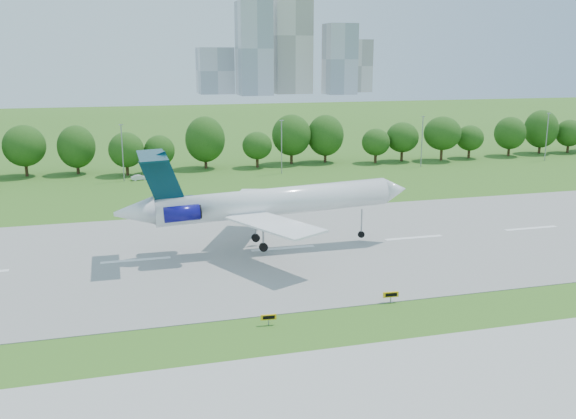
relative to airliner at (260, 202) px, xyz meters
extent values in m
plane|color=#305E18|center=(3.23, -25.00, -6.91)|extent=(600.00, 600.00, 0.00)
cube|color=gray|center=(3.23, 0.00, -6.87)|extent=(400.00, 45.00, 0.08)
cube|color=#ADADA8|center=(3.23, -43.00, -6.87)|extent=(400.00, 23.00, 0.08)
cylinder|color=#382314|center=(-16.77, 67.00, -5.11)|extent=(0.70, 0.70, 3.60)
sphere|color=#12370D|center=(-16.77, 67.00, -0.71)|extent=(8.40, 8.40, 8.40)
cylinder|color=#382314|center=(23.23, 67.00, -5.11)|extent=(0.70, 0.70, 3.60)
sphere|color=#12370D|center=(23.23, 67.00, -0.71)|extent=(8.40, 8.40, 8.40)
cylinder|color=#382314|center=(63.23, 67.00, -5.11)|extent=(0.70, 0.70, 3.60)
sphere|color=#12370D|center=(63.23, 67.00, -0.71)|extent=(8.40, 8.40, 8.40)
cylinder|color=#382314|center=(103.23, 67.00, -5.11)|extent=(0.70, 0.70, 3.60)
sphere|color=#12370D|center=(103.23, 67.00, -0.71)|extent=(8.40, 8.40, 8.40)
cylinder|color=gray|center=(-16.77, 57.00, -0.91)|extent=(0.24, 0.24, 12.00)
cube|color=gray|center=(-16.77, 57.00, 5.19)|extent=(0.90, 0.25, 0.18)
cylinder|color=gray|center=(18.23, 57.00, -0.91)|extent=(0.24, 0.24, 12.00)
cube|color=gray|center=(18.23, 57.00, 5.19)|extent=(0.90, 0.25, 0.18)
cylinder|color=gray|center=(53.23, 57.00, -0.91)|extent=(0.24, 0.24, 12.00)
cube|color=gray|center=(53.23, 57.00, 5.19)|extent=(0.90, 0.25, 0.18)
cylinder|color=gray|center=(88.23, 57.00, -0.91)|extent=(0.24, 0.24, 12.00)
cube|color=gray|center=(88.23, 57.00, 5.19)|extent=(0.90, 0.25, 0.18)
cube|color=#B2B2B7|center=(78.23, 355.00, 24.09)|extent=(22.00, 22.00, 62.00)
cube|color=beige|center=(108.23, 370.00, 33.09)|extent=(26.00, 26.00, 80.00)
cube|color=#B2B2B7|center=(138.23, 350.00, 17.09)|extent=(20.00, 20.00, 48.00)
cube|color=beige|center=(161.23, 375.00, 12.09)|extent=(18.00, 18.00, 38.00)
cube|color=#B2B2B7|center=(55.23, 380.00, 9.09)|extent=(24.00, 24.00, 32.00)
cylinder|color=white|center=(2.03, 0.00, -0.08)|extent=(32.30, 3.81, 4.94)
cone|color=white|center=(19.83, 0.04, 0.58)|extent=(3.58, 3.76, 3.88)
cone|color=white|center=(-16.63, -0.03, -0.35)|extent=(5.29, 3.76, 3.94)
cube|color=white|center=(0.12, -7.51, -1.23)|extent=(10.78, 14.90, 0.47)
cube|color=white|center=(0.09, 7.51, -1.23)|extent=(10.74, 14.91, 0.47)
cube|color=#052C39|center=(-12.98, -0.02, 3.81)|extent=(5.64, 0.55, 7.30)
cube|color=#052C39|center=(-14.06, -0.03, 6.88)|extent=(3.46, 10.19, 0.36)
cylinder|color=#0E0B6A|center=(-10.83, -2.81, -0.24)|extent=(4.58, 2.05, 2.20)
cylinder|color=#0E0B6A|center=(-10.84, 2.77, -0.24)|extent=(4.58, 2.05, 2.20)
cylinder|color=gray|center=(14.90, 0.03, -3.84)|extent=(0.21, 0.21, 3.75)
cylinder|color=black|center=(14.90, 0.03, -5.71)|extent=(0.97, 0.32, 0.97)
cylinder|color=gray|center=(-0.11, -2.36, -3.84)|extent=(0.26, 0.26, 3.75)
cylinder|color=black|center=(-0.11, -2.36, -5.71)|extent=(1.18, 0.48, 1.18)
cylinder|color=gray|center=(-0.12, 2.36, -3.84)|extent=(0.26, 0.26, 3.75)
cylinder|color=black|center=(-0.12, 2.36, -5.71)|extent=(1.18, 0.48, 1.18)
cube|color=gray|center=(-4.89, -24.73, -6.57)|extent=(0.11, 0.11, 0.70)
cube|color=#FFB80D|center=(-4.89, -24.73, -6.07)|extent=(1.60, 0.30, 0.55)
cube|color=black|center=(-4.90, -24.83, -6.07)|extent=(1.19, 0.11, 0.35)
cube|color=gray|center=(9.37, -22.43, -6.53)|extent=(0.12, 0.12, 0.77)
cube|color=#FFB80D|center=(9.37, -22.43, -5.98)|extent=(1.76, 0.33, 0.60)
cube|color=black|center=(9.36, -22.55, -5.98)|extent=(1.31, 0.12, 0.38)
imported|color=silver|center=(-13.55, 57.51, -6.34)|extent=(3.66, 2.02, 1.14)
camera|label=1|loc=(-18.90, -82.65, 19.25)|focal=40.00mm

